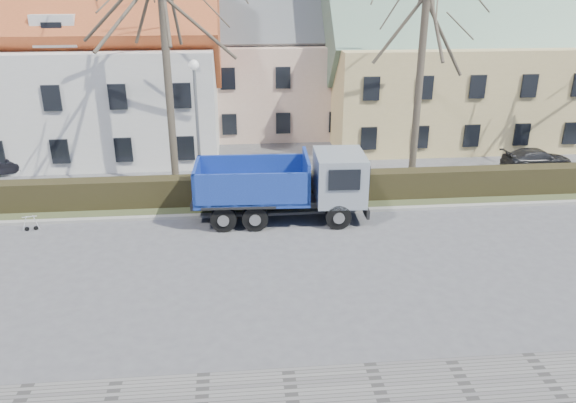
{
  "coord_description": "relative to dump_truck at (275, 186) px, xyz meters",
  "views": [
    {
      "loc": [
        1.08,
        -18.16,
        9.74
      ],
      "look_at": [
        2.99,
        2.08,
        1.6
      ],
      "focal_mm": 35.0,
      "sensor_mm": 36.0,
      "label": 1
    }
  ],
  "objects": [
    {
      "name": "dump_truck",
      "position": [
        0.0,
        0.0,
        0.0
      ],
      "size": [
        7.63,
        3.08,
        3.01
      ],
      "primitive_type": null,
      "rotation": [
        0.0,
        0.0,
        -0.04
      ],
      "color": "navy",
      "rests_on": "ground"
    },
    {
      "name": "cart_frame",
      "position": [
        -10.34,
        -0.3,
        -1.15
      ],
      "size": [
        0.87,
        0.6,
        0.72
      ],
      "primitive_type": null,
      "rotation": [
        0.0,
        0.0,
        0.2
      ],
      "color": "silver",
      "rests_on": "ground"
    },
    {
      "name": "building_pink",
      "position": [
        1.38,
        15.91,
        2.49
      ],
      "size": [
        10.8,
        8.8,
        8.0
      ],
      "primitive_type": null,
      "color": "#D6AF97",
      "rests_on": "ground"
    },
    {
      "name": "curb_far",
      "position": [
        -2.62,
        0.51,
        -1.45
      ],
      "size": [
        80.0,
        0.3,
        0.12
      ],
      "primitive_type": "cube",
      "color": "gray",
      "rests_on": "ground"
    },
    {
      "name": "streetlight",
      "position": [
        -3.29,
        2.91,
        1.74
      ],
      "size": [
        0.51,
        0.51,
        6.5
      ],
      "primitive_type": null,
      "color": "gray",
      "rests_on": "ground"
    },
    {
      "name": "parked_car_b",
      "position": [
        14.69,
        5.49,
        -0.95
      ],
      "size": [
        3.95,
        1.83,
        1.12
      ],
      "primitive_type": "imported",
      "rotation": [
        0.0,
        0.0,
        1.64
      ],
      "color": "black",
      "rests_on": "ground"
    },
    {
      "name": "ground",
      "position": [
        -2.62,
        -4.09,
        -1.51
      ],
      "size": [
        120.0,
        120.0,
        0.0
      ],
      "primitive_type": "plane",
      "color": "#4C4C4F"
    },
    {
      "name": "tree_2",
      "position": [
        7.38,
        4.41,
        3.99
      ],
      "size": [
        8.0,
        8.0,
        11.0
      ],
      "primitive_type": null,
      "color": "#463D30",
      "rests_on": "ground"
    },
    {
      "name": "building_yellow",
      "position": [
        13.38,
        12.91,
        2.74
      ],
      "size": [
        18.8,
        10.8,
        8.5
      ],
      "primitive_type": null,
      "color": "tan",
      "rests_on": "ground"
    },
    {
      "name": "grass_strip",
      "position": [
        -2.62,
        2.11,
        -1.46
      ],
      "size": [
        80.0,
        3.0,
        0.1
      ],
      "primitive_type": "cube",
      "color": "#3A4225",
      "rests_on": "ground"
    },
    {
      "name": "hedge",
      "position": [
        -2.62,
        1.91,
        -0.86
      ],
      "size": [
        60.0,
        0.9,
        1.3
      ],
      "primitive_type": "cube",
      "color": "black",
      "rests_on": "ground"
    },
    {
      "name": "tree_1",
      "position": [
        -4.62,
        4.41,
        4.82
      ],
      "size": [
        9.2,
        9.2,
        12.65
      ],
      "primitive_type": null,
      "color": "#463D30",
      "rests_on": "ground"
    }
  ]
}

